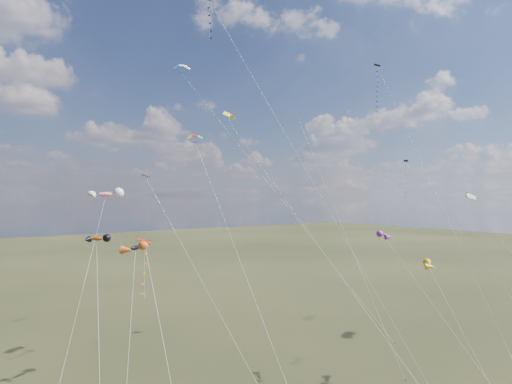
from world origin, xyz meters
TOP-DOWN VIEW (x-y plane):
  - diamond_black_high at (20.31, 15.93)m, footprint 6.73×22.71m
  - diamond_navy_tall at (-3.94, 17.93)m, footprint 14.61×18.13m
  - diamond_black_mid at (-10.19, 17.83)m, footprint 6.40×14.11m
  - diamond_red_low at (-16.59, 10.31)m, footprint 1.84×10.77m
  - diamond_navy_right at (34.33, 21.16)m, footprint 9.18×15.47m
  - diamond_orange_center at (8.69, 14.97)m, footprint 0.82×16.73m
  - parafoil_yellow at (0.04, 23.36)m, footprint 6.23×26.36m
  - parafoil_blue_white at (-0.85, 33.89)m, footprint 19.62×23.31m
  - parafoil_striped at (29.04, 8.26)m, footprint 9.15×12.90m
  - parafoil_tricolor at (-5.67, 21.77)m, footprint 1.97×17.68m
  - novelty_black_orange at (-12.53, 22.37)m, footprint 6.14×10.00m
  - novelty_orange_black at (-17.36, 19.87)m, footprint 3.73×10.52m
  - novelty_white_purple at (8.08, 6.40)m, footprint 1.62×14.20m
  - novelty_redwhite_stripe at (-13.17, 29.83)m, footprint 9.67×10.94m
  - novelty_blue_yellow at (10.85, 3.12)m, footprint 2.32×7.15m

SIDE VIEW (x-z plane):
  - novelty_blue_yellow at x=10.85m, z-range 5.50..17.56m
  - diamond_red_low at x=-16.59m, z-range 4.76..20.02m
  - novelty_black_orange at x=-12.53m, z-range 6.24..19.98m
  - novelty_white_purple at x=8.08m, z-range 6.93..21.79m
  - novelty_orange_black at x=-17.36m, z-range 6.97..21.94m
  - diamond_black_mid at x=-10.19m, z-range 4.56..25.36m
  - novelty_redwhite_stripe at x=-13.17m, z-range 8.97..28.46m
  - parafoil_striped at x=29.04m, z-range 8.99..28.56m
  - diamond_orange_center at x=8.69m, z-range 4.50..33.22m
  - diamond_navy_right at x=34.33m, z-range 7.69..32.18m
  - parafoil_tricolor at x=-5.67m, z-range 12.19..38.05m
  - parafoil_yellow at x=0.04m, z-range 13.90..43.28m
  - diamond_black_high at x=20.31m, z-range 13.13..50.12m
  - diamond_navy_tall at x=-3.94m, z-range 14.44..54.63m
  - parafoil_blue_white at x=-0.85m, z-range 17.87..55.39m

